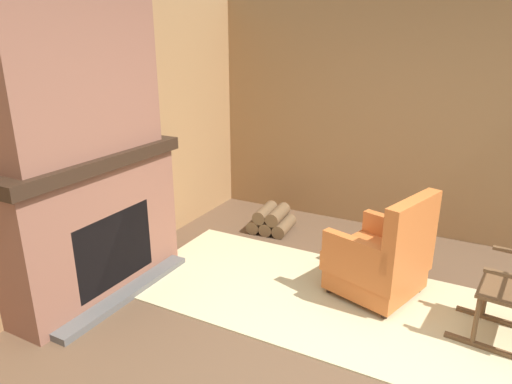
% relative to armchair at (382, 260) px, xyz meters
% --- Properties ---
extents(ground_plane, '(14.00, 14.00, 0.00)m').
position_rel_armchair_xyz_m(ground_plane, '(0.18, -1.07, -0.35)').
color(ground_plane, brown).
extents(wood_panel_wall_left, '(0.06, 5.89, 2.62)m').
position_rel_armchair_xyz_m(wood_panel_wall_left, '(-2.50, -1.07, 0.96)').
color(wood_panel_wall_left, '#9E7247').
rests_on(wood_panel_wall_left, ground).
extents(wood_panel_wall_back, '(5.89, 0.09, 2.62)m').
position_rel_armchair_xyz_m(wood_panel_wall_back, '(0.20, 1.60, 0.97)').
color(wood_panel_wall_back, '#9E7247').
rests_on(wood_panel_wall_back, ground).
extents(fireplace_hearth, '(0.64, 1.76, 1.27)m').
position_rel_armchair_xyz_m(fireplace_hearth, '(-2.24, -1.07, 0.28)').
color(fireplace_hearth, brown).
rests_on(fireplace_hearth, ground).
extents(chimney_breast, '(0.38, 1.46, 1.33)m').
position_rel_armchair_xyz_m(chimney_breast, '(-2.25, -1.07, 1.59)').
color(chimney_breast, brown).
rests_on(chimney_breast, fireplace_hearth).
extents(area_rug, '(3.39, 1.57, 0.01)m').
position_rel_armchair_xyz_m(area_rug, '(-0.43, -0.29, -0.34)').
color(area_rug, '#C6B789').
rests_on(area_rug, ground).
extents(armchair, '(0.88, 0.89, 0.97)m').
position_rel_armchair_xyz_m(armchair, '(0.00, 0.00, 0.00)').
color(armchair, '#C6662D').
rests_on(armchair, ground).
extents(firewood_stack, '(0.51, 0.48, 0.29)m').
position_rel_armchair_xyz_m(firewood_stack, '(-1.47, 0.84, -0.22)').
color(firewood_stack, brown).
rests_on(firewood_stack, ground).
extents(oil_lamp_vase, '(0.13, 0.13, 0.22)m').
position_rel_armchair_xyz_m(oil_lamp_vase, '(-2.30, -1.65, 1.00)').
color(oil_lamp_vase, '#47708E').
rests_on(oil_lamp_vase, fireplace_hearth).
extents(storage_case, '(0.13, 0.25, 0.15)m').
position_rel_armchair_xyz_m(storage_case, '(-2.30, -0.38, 0.99)').
color(storage_case, black).
rests_on(storage_case, fireplace_hearth).
extents(decorative_plate_on_mantel, '(0.06, 0.23, 0.23)m').
position_rel_armchair_xyz_m(decorative_plate_on_mantel, '(-2.32, -1.04, 1.03)').
color(decorative_plate_on_mantel, red).
rests_on(decorative_plate_on_mantel, fireplace_hearth).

